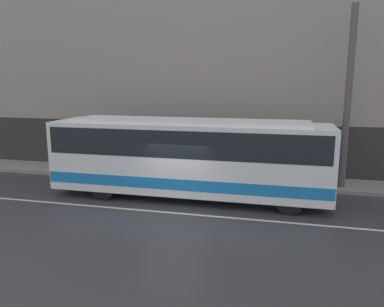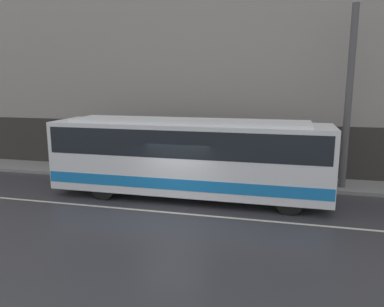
{
  "view_description": "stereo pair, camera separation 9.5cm",
  "coord_description": "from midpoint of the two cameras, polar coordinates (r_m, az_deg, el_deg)",
  "views": [
    {
      "loc": [
        3.86,
        -12.9,
        4.94
      ],
      "look_at": [
        0.27,
        2.0,
        1.92
      ],
      "focal_mm": 35.0,
      "sensor_mm": 36.0,
      "label": 1
    },
    {
      "loc": [
        3.95,
        -12.88,
        4.94
      ],
      "look_at": [
        0.27,
        2.0,
        1.92
      ],
      "focal_mm": 35.0,
      "sensor_mm": 36.0,
      "label": 2
    }
  ],
  "objects": [
    {
      "name": "ground_plane",
      "position": [
        14.35,
        -2.79,
        -9.03
      ],
      "size": [
        60.0,
        60.0,
        0.0
      ],
      "primitive_type": "plane",
      "color": "#333338"
    },
    {
      "name": "sidewalk",
      "position": [
        19.06,
        1.63,
        -3.64
      ],
      "size": [
        60.0,
        2.24,
        0.16
      ],
      "color": "gray",
      "rests_on": "ground_plane"
    },
    {
      "name": "building_facade",
      "position": [
        19.66,
        2.51,
        12.13
      ],
      "size": [
        60.0,
        0.35,
        10.96
      ],
      "color": "gray",
      "rests_on": "ground_plane"
    },
    {
      "name": "lane_stripe",
      "position": [
        14.34,
        -2.79,
        -9.01
      ],
      "size": [
        54.0,
        0.14,
        0.01
      ],
      "color": "beige",
      "rests_on": "ground_plane"
    },
    {
      "name": "transit_bus",
      "position": [
        15.67,
        -0.43,
        -0.14
      ],
      "size": [
        11.57,
        2.55,
        3.33
      ],
      "color": "white",
      "rests_on": "ground_plane"
    },
    {
      "name": "utility_pole_near",
      "position": [
        17.81,
        22.89,
        7.66
      ],
      "size": [
        0.3,
        0.3,
        7.93
      ],
      "color": "#4C4C4F",
      "rests_on": "sidewalk"
    }
  ]
}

